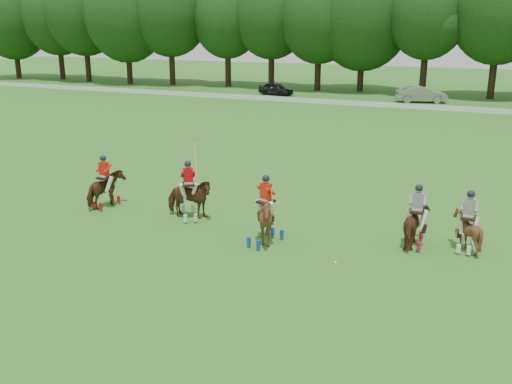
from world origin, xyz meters
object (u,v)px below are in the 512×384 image
at_px(car_mid, 421,94).
at_px(polo_stripe_a, 416,224).
at_px(polo_red_a, 105,189).
at_px(polo_ball, 336,263).
at_px(polo_red_c, 266,219).
at_px(car_left, 276,89).
at_px(polo_stripe_b, 467,230).
at_px(polo_red_b, 189,198).

relative_size(car_mid, polo_stripe_a, 2.17).
xyz_separation_m(polo_red_a, polo_ball, (10.30, -1.84, -0.74)).
height_order(polo_red_c, polo_ball, polo_red_c).
distance_m(car_left, polo_stripe_b, 43.32).
bearing_deg(polo_ball, polo_red_c, 164.94).
relative_size(car_mid, polo_stripe_b, 2.27).
bearing_deg(polo_stripe_b, polo_stripe_a, -170.71).
distance_m(polo_red_c, polo_ball, 2.93).
xyz_separation_m(car_mid, polo_red_c, (0.40, -39.58, 0.12)).
relative_size(polo_red_a, polo_stripe_b, 1.05).
distance_m(polo_stripe_a, polo_ball, 3.36).
bearing_deg(car_left, polo_red_a, -155.64).
bearing_deg(car_left, polo_stripe_b, -136.95).
xyz_separation_m(car_left, polo_ball, (18.05, -40.31, -0.61)).
distance_m(car_mid, polo_red_c, 39.59).
bearing_deg(polo_red_a, car_left, 101.39).
relative_size(polo_stripe_a, polo_ball, 24.24).
bearing_deg(car_mid, polo_red_b, 155.08).
relative_size(polo_red_a, polo_red_c, 0.90).
height_order(car_mid, polo_red_b, polo_red_b).
bearing_deg(polo_red_a, polo_stripe_a, 3.35).
xyz_separation_m(polo_red_b, polo_stripe_b, (10.10, 0.85, -0.10)).
xyz_separation_m(car_left, polo_stripe_b, (21.71, -37.49, 0.08)).
bearing_deg(car_mid, polo_red_a, 149.47).
relative_size(polo_stripe_a, polo_stripe_b, 1.04).
xyz_separation_m(car_left, car_mid, (14.95, 0.00, 0.13)).
distance_m(polo_red_a, polo_red_c, 7.68).
relative_size(polo_stripe_b, polo_ball, 23.20).
bearing_deg(polo_stripe_b, polo_red_c, -161.76).
distance_m(polo_red_a, polo_stripe_b, 13.99).
relative_size(polo_red_b, polo_stripe_b, 1.36).
bearing_deg(polo_red_b, polo_ball, -17.05).
xyz_separation_m(polo_red_a, polo_red_b, (3.86, 0.14, 0.04)).
bearing_deg(polo_red_c, polo_red_b, 161.55).
relative_size(car_mid, polo_red_a, 2.16).
bearing_deg(polo_red_a, polo_red_b, 2.01).
distance_m(car_left, polo_red_c, 42.45).
relative_size(polo_red_a, polo_stripe_a, 1.01).
bearing_deg(car_left, polo_red_c, -145.84).
xyz_separation_m(car_left, polo_red_a, (7.75, -38.47, 0.13)).
height_order(polo_red_a, polo_red_c, polo_red_c).
bearing_deg(car_mid, polo_ball, 164.46).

